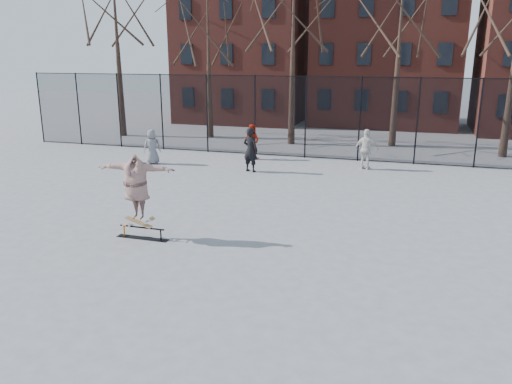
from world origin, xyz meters
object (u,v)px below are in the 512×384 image
(bystander_grey, at_px, (152,147))
(skater, at_px, (137,192))
(bystander_black, at_px, (250,150))
(skate_rail, at_px, (142,234))
(bystander_red, at_px, (252,142))
(skateboard, at_px, (139,225))
(bystander_white, at_px, (366,149))

(bystander_grey, bearing_deg, skater, 82.18)
(bystander_grey, distance_m, bystander_black, 4.90)
(skate_rail, xyz_separation_m, skater, (-0.09, 0.00, 1.20))
(bystander_grey, distance_m, bystander_red, 4.79)
(bystander_black, bearing_deg, bystander_grey, 13.31)
(skater, relative_size, bystander_black, 1.14)
(skate_rail, height_order, bystander_red, bystander_red)
(skate_rail, height_order, skateboard, skateboard)
(bystander_red, bearing_deg, skater, 101.48)
(skateboard, distance_m, bystander_black, 8.82)
(skateboard, distance_m, bystander_white, 11.96)
(skate_rail, relative_size, skateboard, 1.79)
(skate_rail, height_order, bystander_grey, bystander_grey)
(bystander_black, xyz_separation_m, bystander_white, (4.77, 1.97, -0.06))
(bystander_grey, distance_m, bystander_white, 9.83)
(skate_rail, bearing_deg, bystander_white, 64.62)
(skater, bearing_deg, bystander_grey, 109.70)
(skateboard, xyz_separation_m, skater, (0.00, 0.00, 0.95))
(bystander_grey, bearing_deg, skate_rail, 82.66)
(skate_rail, relative_size, bystander_white, 0.86)
(bystander_black, bearing_deg, bystander_white, -141.84)
(skater, height_order, bystander_white, skater)
(skateboard, xyz_separation_m, bystander_red, (-0.39, 11.50, 0.46))
(skateboard, relative_size, bystander_grey, 0.53)
(skate_rail, xyz_separation_m, bystander_red, (-0.48, 11.50, 0.72))
(skateboard, bearing_deg, skate_rail, -0.00)
(bystander_white, bearing_deg, skateboard, 77.30)
(skateboard, height_order, bystander_black, bystander_black)
(skateboard, distance_m, skater, 0.95)
(bystander_black, bearing_deg, bystander_red, -57.55)
(skate_rail, bearing_deg, skater, 180.00)
(bystander_grey, bearing_deg, bystander_white, 156.17)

